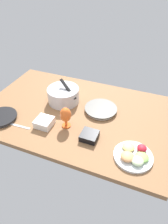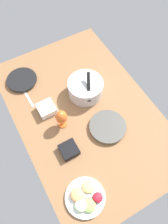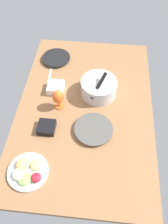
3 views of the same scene
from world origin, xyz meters
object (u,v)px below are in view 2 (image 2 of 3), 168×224
at_px(hurricane_glass_orange, 61,117).
at_px(fruit_platter, 85,198).
at_px(square_bowl_black, 69,150).
at_px(square_bowl_white, 47,109).
at_px(dinner_plate_right, 108,127).
at_px(mixing_bowl, 85,88).
at_px(dinner_plate_left, 22,80).

bearing_deg(hurricane_glass_orange, fruit_platter, -11.66).
bearing_deg(square_bowl_black, square_bowl_white, 179.80).
xyz_separation_m(dinner_plate_right, mixing_bowl, (-0.36, 0.01, 0.06)).
relative_size(dinner_plate_left, square_bowl_black, 2.08).
height_order(mixing_bowl, fruit_platter, mixing_bowl).
bearing_deg(dinner_plate_left, fruit_platter, 0.18).
relative_size(hurricane_glass_orange, square_bowl_black, 1.44).
distance_m(dinner_plate_left, dinner_plate_right, 0.83).
relative_size(dinner_plate_right, fruit_platter, 1.06).
height_order(dinner_plate_right, hurricane_glass_orange, hurricane_glass_orange).
xyz_separation_m(fruit_platter, hurricane_glass_orange, (-0.55, 0.11, 0.09)).
bearing_deg(fruit_platter, dinner_plate_left, -179.82).
bearing_deg(dinner_plate_right, mixing_bowl, 178.20).
distance_m(dinner_plate_right, square_bowl_black, 0.34).
xyz_separation_m(hurricane_glass_orange, square_bowl_black, (0.21, -0.06, -0.08)).
height_order(mixing_bowl, hurricane_glass_orange, mixing_bowl).
distance_m(dinner_plate_right, mixing_bowl, 0.36).
bearing_deg(dinner_plate_right, hurricane_glass_orange, -124.59).
bearing_deg(dinner_plate_left, square_bowl_white, 9.61).
bearing_deg(hurricane_glass_orange, square_bowl_white, -161.84).
bearing_deg(dinner_plate_right, square_bowl_white, -136.95).
xyz_separation_m(dinner_plate_left, square_bowl_white, (0.37, 0.06, 0.02)).
distance_m(fruit_platter, hurricane_glass_orange, 0.57).
xyz_separation_m(mixing_bowl, square_bowl_black, (0.38, -0.35, -0.05)).
distance_m(hurricane_glass_orange, square_bowl_white, 0.19).
bearing_deg(hurricane_glass_orange, dinner_plate_right, 55.41).
distance_m(square_bowl_black, square_bowl_white, 0.38).
relative_size(dinner_plate_left, hurricane_glass_orange, 1.44).
distance_m(dinner_plate_right, fruit_platter, 0.53).
relative_size(mixing_bowl, fruit_platter, 1.10).
height_order(mixing_bowl, square_bowl_black, mixing_bowl).
xyz_separation_m(dinner_plate_left, hurricane_glass_orange, (0.53, 0.12, 0.09)).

